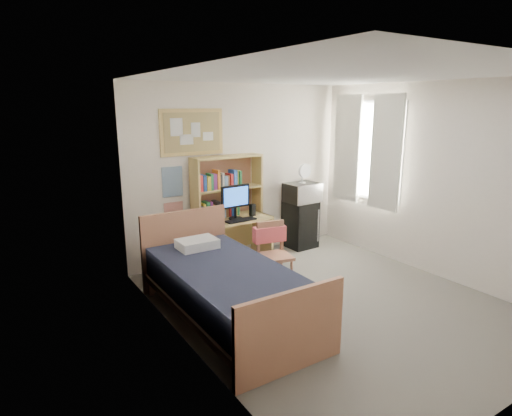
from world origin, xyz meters
TOP-DOWN VIEW (x-y plane):
  - floor at (0.00, 0.00)m, footprint 3.60×4.20m
  - ceiling at (0.00, 0.00)m, footprint 3.60×4.20m
  - wall_back at (0.00, 2.10)m, footprint 3.60×0.04m
  - wall_left at (-1.80, 0.00)m, footprint 0.04×4.20m
  - wall_right at (1.80, 0.00)m, footprint 0.04×4.20m
  - window_unit at (1.75, 1.20)m, footprint 0.10×1.40m
  - curtain_left at (1.72, 0.80)m, footprint 0.04×0.55m
  - curtain_right at (1.72, 1.60)m, footprint 0.04×0.55m
  - bulletin_board at (-0.78, 2.08)m, footprint 0.94×0.03m
  - poster_wave at (-1.10, 2.09)m, footprint 0.30×0.01m
  - poster_japan at (-1.10, 2.09)m, footprint 0.28×0.01m
  - desk at (-0.30, 1.80)m, footprint 1.11×0.60m
  - desk_chair at (-0.30, 0.73)m, footprint 0.50×0.50m
  - mini_fridge at (0.98, 1.84)m, footprint 0.47×0.47m
  - bed at (-1.23, 0.30)m, footprint 1.11×2.21m
  - hutch at (-0.31, 1.95)m, footprint 1.11×0.34m
  - monitor at (-0.30, 1.74)m, footprint 0.46×0.06m
  - keyboard at (-0.29, 1.60)m, footprint 0.46×0.17m
  - speaker_left at (-0.59, 1.72)m, footprint 0.07×0.07m
  - speaker_right at (0.00, 1.76)m, footprint 0.08×0.08m
  - water_bottle at (-0.77, 1.67)m, footprint 0.07×0.07m
  - hoodie at (-0.26, 0.92)m, footprint 0.45×0.22m
  - microwave at (0.99, 1.82)m, footprint 0.54×0.42m
  - desk_fan at (0.99, 1.82)m, footprint 0.24×0.24m
  - pillow at (-1.23, 1.05)m, footprint 0.46×0.32m

SIDE VIEW (x-z plane):
  - floor at x=0.00m, z-range -0.02..0.00m
  - bed at x=-1.23m, z-range 0.00..0.61m
  - desk at x=-0.30m, z-range 0.00..0.68m
  - mini_fridge at x=0.98m, z-range 0.00..0.77m
  - desk_chair at x=-0.30m, z-range 0.00..0.85m
  - hoodie at x=-0.26m, z-range 0.55..0.76m
  - pillow at x=-1.23m, z-range 0.61..0.72m
  - keyboard at x=-0.29m, z-range 0.68..0.70m
  - speaker_left at x=-0.59m, z-range 0.68..0.84m
  - speaker_right at x=0.00m, z-range 0.68..0.86m
  - poster_japan at x=-1.10m, z-range 0.60..0.96m
  - water_bottle at x=-0.77m, z-range 0.68..0.92m
  - microwave at x=0.99m, z-range 0.77..1.07m
  - monitor at x=-0.30m, z-range 0.68..1.17m
  - hutch at x=-0.31m, z-range 0.68..1.58m
  - desk_fan at x=0.99m, z-range 1.07..1.35m
  - poster_wave at x=-1.10m, z-range 1.04..1.46m
  - wall_back at x=0.00m, z-range 0.00..2.60m
  - wall_left at x=-1.80m, z-range 0.00..2.60m
  - wall_right at x=1.80m, z-range 0.00..2.60m
  - window_unit at x=1.75m, z-range 0.75..2.45m
  - curtain_left at x=1.72m, z-range 0.75..2.45m
  - curtain_right at x=1.72m, z-range 0.75..2.45m
  - bulletin_board at x=-0.78m, z-range 1.60..2.24m
  - ceiling at x=0.00m, z-range 2.59..2.61m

